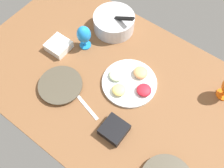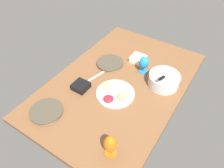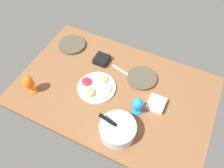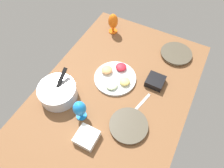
% 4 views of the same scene
% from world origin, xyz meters
% --- Properties ---
extents(ground_plane, '(1.60, 1.04, 0.04)m').
position_xyz_m(ground_plane, '(0.00, 0.00, -0.02)').
color(ground_plane, brown).
extents(dinner_plate_left, '(0.25, 0.25, 0.03)m').
position_xyz_m(dinner_plate_left, '(-0.17, -0.20, 0.01)').
color(dinner_plate_left, beige).
rests_on(dinner_plate_left, ground_plane).
extents(mixing_bowl, '(0.27, 0.26, 0.17)m').
position_xyz_m(mixing_bowl, '(-0.19, 0.33, 0.06)').
color(mixing_bowl, silver).
rests_on(mixing_bowl, ground_plane).
extents(fruit_platter, '(0.32, 0.32, 0.06)m').
position_xyz_m(fruit_platter, '(0.14, 0.05, 0.02)').
color(fruit_platter, silver).
rests_on(fruit_platter, ground_plane).
extents(hurricane_glass_blue, '(0.09, 0.09, 0.16)m').
position_xyz_m(hurricane_glass_blue, '(-0.24, 0.11, 0.10)').
color(hurricane_glass_blue, '#1D84E0').
rests_on(hurricane_glass_blue, ground_plane).
extents(square_bowl_black, '(0.13, 0.13, 0.05)m').
position_xyz_m(square_bowl_black, '(0.23, -0.23, 0.03)').
color(square_bowl_black, black).
rests_on(square_bowl_black, ground_plane).
extents(square_bowl_white, '(0.13, 0.13, 0.05)m').
position_xyz_m(square_bowl_white, '(-0.36, -0.01, 0.03)').
color(square_bowl_white, white).
rests_on(square_bowl_white, ground_plane).
extents(fork_by_left_plate, '(0.18, 0.06, 0.01)m').
position_xyz_m(fork_by_left_plate, '(0.04, -0.21, 0.00)').
color(fork_by_left_plate, silver).
rests_on(fork_by_left_plate, ground_plane).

